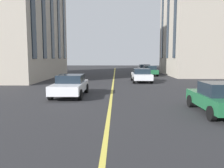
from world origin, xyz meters
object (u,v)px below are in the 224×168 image
car_green_trailing (220,98)px  car_white_parked_a (70,85)px  car_green_near (150,71)px  car_white_parked_b (141,75)px  car_white_oncoming (144,68)px

car_green_trailing → car_white_parked_a: car_green_trailing is taller
car_green_trailing → car_green_near: size_ratio=0.89×
car_green_near → car_white_parked_b: size_ratio=1.00×
car_green_trailing → car_white_parked_b: car_green_trailing is taller
car_white_oncoming → car_green_trailing: bearing=180.0°
car_white_parked_b → car_white_oncoming: same height
car_green_near → car_white_parked_a: 18.74m
car_green_trailing → car_green_near: car_green_trailing is taller
car_green_near → car_white_parked_a: bearing=156.2°
car_white_parked_a → car_white_parked_b: size_ratio=1.00×
car_green_near → car_white_parked_b: bearing=166.4°
car_green_trailing → car_white_parked_b: size_ratio=0.89×
car_white_parked_a → car_white_oncoming: (23.17, -7.57, 0.00)m
car_green_trailing → car_white_parked_a: bearing=58.7°
car_green_trailing → car_white_parked_b: bearing=8.6°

